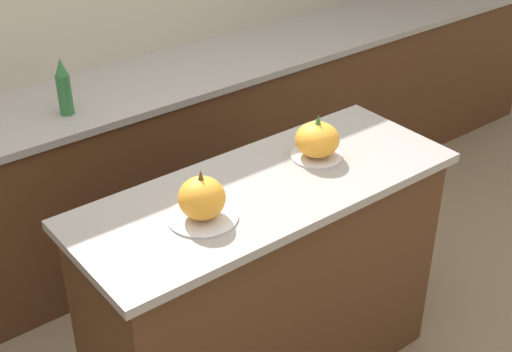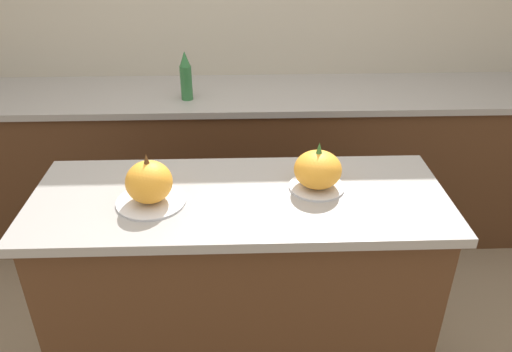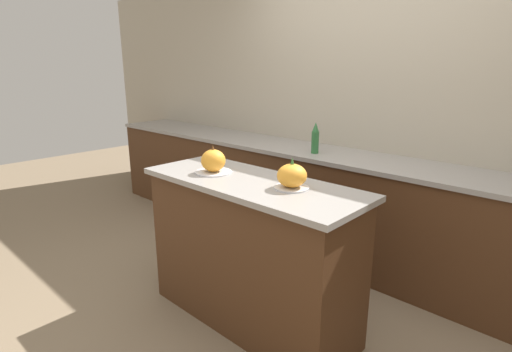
# 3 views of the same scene
# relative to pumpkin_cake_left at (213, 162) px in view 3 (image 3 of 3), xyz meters

# --- Properties ---
(ground_plane) EXTENTS (12.00, 12.00, 0.00)m
(ground_plane) POSITION_rel_pumpkin_cake_left_xyz_m (0.30, 0.03, -1.03)
(ground_plane) COLOR #847056
(wall_back) EXTENTS (8.00, 0.06, 2.50)m
(wall_back) POSITION_rel_pumpkin_cake_left_xyz_m (0.30, 1.53, 0.22)
(wall_back) COLOR #B2A893
(wall_back) RESTS_ON ground_plane
(kitchen_island) EXTENTS (1.45, 0.56, 0.96)m
(kitchen_island) POSITION_rel_pumpkin_cake_left_xyz_m (0.30, 0.03, -0.55)
(kitchen_island) COLOR #4C2D19
(kitchen_island) RESTS_ON ground_plane
(back_counter) EXTENTS (6.00, 0.60, 0.92)m
(back_counter) POSITION_rel_pumpkin_cake_left_xyz_m (0.30, 1.20, -0.57)
(back_counter) COLOR #4C2D19
(back_counter) RESTS_ON ground_plane
(pumpkin_cake_left) EXTENTS (0.24, 0.24, 0.19)m
(pumpkin_cake_left) POSITION_rel_pumpkin_cake_left_xyz_m (0.00, 0.00, 0.00)
(pumpkin_cake_left) COLOR silver
(pumpkin_cake_left) RESTS_ON kitchen_island
(pumpkin_cake_right) EXTENTS (0.20, 0.20, 0.18)m
(pumpkin_cake_right) POSITION_rel_pumpkin_cake_left_xyz_m (0.58, 0.08, -0.00)
(pumpkin_cake_right) COLOR silver
(pumpkin_cake_right) RESTS_ON kitchen_island
(bottle_tall) EXTENTS (0.06, 0.06, 0.26)m
(bottle_tall) POSITION_rel_pumpkin_cake_left_xyz_m (0.03, 1.09, 0.01)
(bottle_tall) COLOR #2D6B38
(bottle_tall) RESTS_ON back_counter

